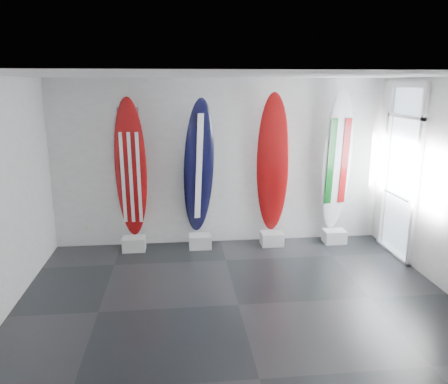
{
  "coord_description": "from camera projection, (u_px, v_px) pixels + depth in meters",
  "views": [
    {
      "loc": [
        -0.77,
        -5.35,
        2.92
      ],
      "look_at": [
        -0.05,
        1.4,
        1.23
      ],
      "focal_mm": 35.31,
      "sensor_mm": 36.0,
      "label": 1
    }
  ],
  "objects": [
    {
      "name": "display_block_navy",
      "position": [
        200.0,
        241.0,
        7.98
      ],
      "size": [
        0.4,
        0.3,
        0.24
      ],
      "primitive_type": "cube",
      "color": "silver",
      "rests_on": "floor"
    },
    {
      "name": "display_block_italy",
      "position": [
        334.0,
        236.0,
        8.24
      ],
      "size": [
        0.4,
        0.3,
        0.24
      ],
      "primitive_type": "cube",
      "color": "silver",
      "rests_on": "floor"
    },
    {
      "name": "glass_door",
      "position": [
        401.0,
        174.0,
        7.4
      ],
      "size": [
        0.12,
        1.16,
        2.85
      ],
      "primitive_type": null,
      "color": "white",
      "rests_on": "floor"
    },
    {
      "name": "wall_front",
      "position": [
        288.0,
        285.0,
        3.17
      ],
      "size": [
        6.0,
        0.0,
        6.0
      ],
      "primitive_type": "plane",
      "rotation": [
        -1.57,
        0.0,
        0.0
      ],
      "color": "silver",
      "rests_on": "ground"
    },
    {
      "name": "surfboard_usa",
      "position": [
        131.0,
        169.0,
        7.63
      ],
      "size": [
        0.57,
        0.24,
        2.46
      ],
      "primitive_type": "ellipsoid",
      "rotation": [
        0.04,
        0.0,
        -0.13
      ],
      "color": "maroon",
      "rests_on": "display_block_usa"
    },
    {
      "name": "surfboard_navy",
      "position": [
        199.0,
        168.0,
        7.75
      ],
      "size": [
        0.65,
        0.57,
        2.45
      ],
      "primitive_type": "ellipsoid",
      "rotation": [
        0.14,
        0.0,
        0.28
      ],
      "color": "black",
      "rests_on": "display_block_navy"
    },
    {
      "name": "floor",
      "position": [
        238.0,
        305.0,
        5.95
      ],
      "size": [
        6.0,
        6.0,
        0.0
      ],
      "primitive_type": "plane",
      "color": "black",
      "rests_on": "ground"
    },
    {
      "name": "display_block_usa",
      "position": [
        134.0,
        244.0,
        7.86
      ],
      "size": [
        0.4,
        0.3,
        0.24
      ],
      "primitive_type": "cube",
      "color": "silver",
      "rests_on": "floor"
    },
    {
      "name": "ceiling",
      "position": [
        240.0,
        75.0,
        5.22
      ],
      "size": [
        6.0,
        6.0,
        0.0
      ],
      "primitive_type": "plane",
      "rotation": [
        3.14,
        0.0,
        0.0
      ],
      "color": "white",
      "rests_on": "wall_back"
    },
    {
      "name": "wall_back",
      "position": [
        220.0,
        163.0,
        8.0
      ],
      "size": [
        6.0,
        0.0,
        6.0
      ],
      "primitive_type": "plane",
      "rotation": [
        1.57,
        0.0,
        0.0
      ],
      "color": "silver",
      "rests_on": "ground"
    },
    {
      "name": "surfboard_italy",
      "position": [
        337.0,
        161.0,
        8.0
      ],
      "size": [
        0.61,
        0.33,
        2.58
      ],
      "primitive_type": "ellipsoid",
      "rotation": [
        0.06,
        0.0,
        0.17
      ],
      "color": "white",
      "rests_on": "display_block_italy"
    },
    {
      "name": "wall_outlet",
      "position": [
        86.0,
        228.0,
        8.0
      ],
      "size": [
        0.09,
        0.02,
        0.13
      ],
      "primitive_type": "cube",
      "color": "silver",
      "rests_on": "wall_back"
    },
    {
      "name": "surfboard_swiss",
      "position": [
        273.0,
        164.0,
        7.88
      ],
      "size": [
        0.6,
        0.32,
        2.53
      ],
      "primitive_type": "ellipsoid",
      "rotation": [
        0.06,
        0.0,
        -0.19
      ],
      "color": "maroon",
      "rests_on": "display_block_swiss"
    },
    {
      "name": "display_block_swiss",
      "position": [
        272.0,
        239.0,
        8.12
      ],
      "size": [
        0.4,
        0.3,
        0.24
      ],
      "primitive_type": "cube",
      "color": "silver",
      "rests_on": "floor"
    }
  ]
}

